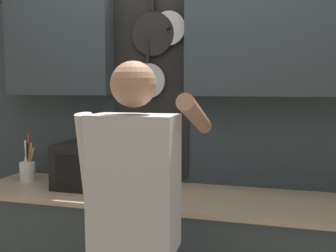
{
  "coord_description": "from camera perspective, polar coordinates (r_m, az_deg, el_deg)",
  "views": [
    {
      "loc": [
        0.57,
        -2.16,
        1.54
      ],
      "look_at": [
        -0.06,
        0.19,
        1.29
      ],
      "focal_mm": 40.0,
      "sensor_mm": 36.0,
      "label": 1
    }
  ],
  "objects": [
    {
      "name": "knife_block",
      "position": [
        2.4,
        -3.2,
        -7.24
      ],
      "size": [
        0.12,
        0.16,
        0.28
      ],
      "color": "brown",
      "rests_on": "base_cabinet_counter"
    },
    {
      "name": "back_wall_unit",
      "position": [
        2.49,
        2.28,
        4.18
      ],
      "size": [
        3.09,
        0.2,
        2.31
      ],
      "color": "#2D383D",
      "rests_on": "ground_plane"
    },
    {
      "name": "utensil_crock",
      "position": [
        2.8,
        -20.61,
        -6.18
      ],
      "size": [
        0.1,
        0.1,
        0.33
      ],
      "color": "white",
      "rests_on": "base_cabinet_counter"
    },
    {
      "name": "person",
      "position": [
        1.74,
        -5.02,
        -12.72
      ],
      "size": [
        0.54,
        0.64,
        1.65
      ],
      "color": "#383842",
      "rests_on": "ground_plane"
    },
    {
      "name": "microwave",
      "position": [
        2.51,
        -10.74,
        -5.8
      ],
      "size": [
        0.48,
        0.4,
        0.29
      ],
      "color": "black",
      "rests_on": "base_cabinet_counter"
    }
  ]
}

